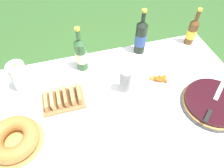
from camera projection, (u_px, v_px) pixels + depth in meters
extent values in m
plane|color=#335B28|center=(120.00, 152.00, 1.79)|extent=(16.00, 16.00, 0.00)
cube|color=brown|center=(124.00, 110.00, 1.25)|extent=(1.65, 1.10, 0.03)
cylinder|color=brown|center=(18.00, 107.00, 1.69)|extent=(0.06, 0.06, 0.69)
cylinder|color=brown|center=(181.00, 71.00, 1.96)|extent=(0.06, 0.06, 0.69)
cube|color=white|center=(124.00, 109.00, 1.23)|extent=(1.66, 1.11, 0.00)
cube|color=white|center=(103.00, 56.00, 1.61)|extent=(1.66, 0.00, 0.10)
cylinder|color=#38383D|center=(212.00, 104.00, 1.24)|extent=(0.38, 0.38, 0.02)
cylinder|color=tan|center=(213.00, 103.00, 1.22)|extent=(0.37, 0.37, 0.01)
cylinder|color=black|center=(214.00, 101.00, 1.21)|extent=(0.35, 0.35, 0.03)
cube|color=silver|center=(220.00, 90.00, 1.25)|extent=(0.16, 0.14, 0.00)
cube|color=black|center=(208.00, 116.00, 1.12)|extent=(0.08, 0.07, 0.01)
cylinder|color=tan|center=(16.00, 142.00, 1.09)|extent=(0.30, 0.30, 0.01)
torus|color=#AD7033|center=(13.00, 139.00, 1.05)|extent=(0.27, 0.27, 0.08)
cylinder|color=white|center=(125.00, 85.00, 1.29)|extent=(0.07, 0.07, 0.09)
cylinder|color=white|center=(125.00, 84.00, 1.28)|extent=(0.07, 0.07, 0.09)
cylinder|color=white|center=(125.00, 83.00, 1.27)|extent=(0.07, 0.07, 0.09)
cylinder|color=white|center=(125.00, 81.00, 1.26)|extent=(0.07, 0.07, 0.09)
cylinder|color=white|center=(125.00, 80.00, 1.25)|extent=(0.07, 0.07, 0.09)
cylinder|color=white|center=(126.00, 79.00, 1.24)|extent=(0.07, 0.07, 0.09)
cylinder|color=white|center=(126.00, 77.00, 1.23)|extent=(0.07, 0.07, 0.09)
cylinder|color=white|center=(126.00, 76.00, 1.22)|extent=(0.07, 0.07, 0.09)
torus|color=white|center=(126.00, 70.00, 1.18)|extent=(0.07, 0.07, 0.01)
cylinder|color=#2D562D|center=(81.00, 56.00, 1.37)|extent=(0.08, 0.08, 0.22)
cylinder|color=beige|center=(81.00, 57.00, 1.37)|extent=(0.08, 0.08, 0.08)
cone|color=#2D562D|center=(79.00, 41.00, 1.27)|extent=(0.08, 0.08, 0.04)
cylinder|color=#2D562D|center=(78.00, 34.00, 1.23)|extent=(0.03, 0.03, 0.06)
cylinder|color=gold|center=(77.00, 29.00, 1.20)|extent=(0.03, 0.03, 0.02)
cylinder|color=brown|center=(191.00, 33.00, 1.56)|extent=(0.07, 0.07, 0.18)
cylinder|color=yellow|center=(191.00, 34.00, 1.57)|extent=(0.07, 0.07, 0.07)
cone|color=brown|center=(196.00, 21.00, 1.48)|extent=(0.07, 0.07, 0.04)
cylinder|color=brown|center=(198.00, 15.00, 1.44)|extent=(0.03, 0.03, 0.06)
cylinder|color=gold|center=(200.00, 10.00, 1.41)|extent=(0.03, 0.03, 0.02)
cylinder|color=black|center=(141.00, 39.00, 1.48)|extent=(0.08, 0.08, 0.24)
cylinder|color=#334C93|center=(141.00, 39.00, 1.48)|extent=(0.08, 0.08, 0.09)
cone|color=black|center=(143.00, 23.00, 1.37)|extent=(0.08, 0.08, 0.04)
cylinder|color=black|center=(144.00, 16.00, 1.33)|extent=(0.03, 0.03, 0.06)
cylinder|color=gold|center=(144.00, 11.00, 1.30)|extent=(0.03, 0.03, 0.02)
cylinder|color=white|center=(158.00, 79.00, 1.37)|extent=(0.19, 0.19, 0.01)
torus|color=white|center=(159.00, 78.00, 1.37)|extent=(0.19, 0.19, 0.01)
cone|color=#C66723|center=(165.00, 80.00, 1.33)|extent=(0.03, 0.03, 0.03)
cone|color=#BB5413|center=(161.00, 79.00, 1.34)|extent=(0.04, 0.04, 0.03)
cone|color=#B84E14|center=(154.00, 76.00, 1.36)|extent=(0.04, 0.04, 0.04)
cone|color=#C96615|center=(158.00, 78.00, 1.35)|extent=(0.05, 0.06, 0.04)
cone|color=#BC5B1B|center=(161.00, 79.00, 1.34)|extent=(0.05, 0.05, 0.03)
cone|color=#BF751F|center=(153.00, 77.00, 1.36)|extent=(0.05, 0.05, 0.04)
cone|color=#A95419|center=(167.00, 80.00, 1.34)|extent=(0.04, 0.04, 0.03)
cone|color=#BC5514|center=(158.00, 78.00, 1.34)|extent=(0.05, 0.05, 0.05)
cone|color=#A74A17|center=(165.00, 75.00, 1.37)|extent=(0.05, 0.05, 0.03)
cone|color=#B36719|center=(160.00, 76.00, 1.36)|extent=(0.04, 0.05, 0.03)
cone|color=#C5680C|center=(165.00, 76.00, 1.36)|extent=(0.06, 0.05, 0.04)
cylinder|color=white|center=(20.00, 77.00, 1.26)|extent=(0.11, 0.11, 0.20)
cylinder|color=#9E7A56|center=(14.00, 65.00, 1.18)|extent=(0.04, 0.04, 0.00)
cube|color=olive|center=(64.00, 101.00, 1.26)|extent=(0.26, 0.18, 0.02)
cube|color=#B2844C|center=(46.00, 101.00, 1.21)|extent=(0.03, 0.14, 0.06)
cube|color=tan|center=(53.00, 99.00, 1.22)|extent=(0.03, 0.14, 0.06)
cube|color=#B2844C|center=(59.00, 98.00, 1.23)|extent=(0.02, 0.14, 0.06)
cube|color=#9E7042|center=(66.00, 96.00, 1.23)|extent=(0.03, 0.14, 0.06)
cube|color=#B2844C|center=(72.00, 95.00, 1.24)|extent=(0.02, 0.14, 0.06)
cube|color=#9E7042|center=(79.00, 94.00, 1.25)|extent=(0.02, 0.14, 0.06)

